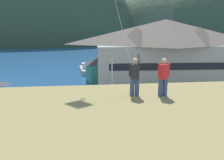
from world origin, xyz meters
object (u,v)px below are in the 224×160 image
object	(u,v)px
wharf_dock	(101,69)
moored_boat_outer_mooring	(116,67)
parked_car_back_row_left	(198,105)
person_kite_flyer	(135,75)
moored_boat_wharfside	(86,70)
parking_light_pole	(112,77)
parked_car_front_row_red	(179,130)
parked_car_corner_spot	(111,113)
parked_car_mid_row_center	(87,136)
person_companion	(163,76)
storage_shed_waterside	(103,68)
parked_car_front_row_silver	(56,112)
harbor_lodge	(165,50)

from	to	relation	value
wharf_dock	moored_boat_outer_mooring	bearing A→B (deg)	-4.43
parked_car_back_row_left	person_kite_flyer	world-z (taller)	person_kite_flyer
moored_boat_wharfside	moored_boat_outer_mooring	bearing A→B (deg)	20.11
moored_boat_outer_mooring	parking_light_pole	size ratio (longest dim) A/B	0.87
parked_car_front_row_red	parking_light_pole	xyz separation A→B (m)	(-5.08, 9.01, 2.85)
wharf_dock	parked_car_front_row_red	distance (m)	32.38
parked_car_corner_spot	parking_light_pole	world-z (taller)	parking_light_pole
parked_car_front_row_red	parked_car_mid_row_center	xyz separation A→B (m)	(-8.20, -0.25, 0.00)
moored_boat_wharfside	parking_light_pole	bearing A→B (deg)	-80.65
moored_boat_outer_mooring	parked_car_back_row_left	xyz separation A→B (m)	(6.48, -25.83, 0.34)
parked_car_corner_spot	moored_boat_wharfside	bearing A→B (deg)	96.38
parked_car_back_row_left	wharf_dock	bearing A→B (deg)	110.40
moored_boat_wharfside	parked_car_corner_spot	bearing A→B (deg)	-83.62
parked_car_front_row_red	person_companion	distance (m)	11.86
parked_car_front_row_red	parked_car_mid_row_center	bearing A→B (deg)	-178.24
storage_shed_waterside	parked_car_corner_spot	xyz separation A→B (m)	(-0.34, -17.17, -1.41)
moored_boat_wharfside	moored_boat_outer_mooring	size ratio (longest dim) A/B	1.14
wharf_dock	parked_car_front_row_red	bearing A→B (deg)	-80.95
moored_boat_wharfside	wharf_dock	bearing A→B (deg)	38.45
wharf_dock	parked_car_front_row_silver	xyz separation A→B (m)	(-6.35, -26.66, 0.71)
person_kite_flyer	parking_light_pole	bearing A→B (deg)	87.37
parked_car_front_row_red	person_kite_flyer	bearing A→B (deg)	-125.57
storage_shed_waterside	parked_car_corner_spot	distance (m)	17.23
moored_boat_wharfside	parked_car_mid_row_center	size ratio (longest dim) A/B	1.51
parked_car_front_row_silver	parked_car_mid_row_center	world-z (taller)	same
parked_car_corner_spot	parked_car_mid_row_center	distance (m)	5.48
parked_car_back_row_left	person_kite_flyer	distance (m)	18.90
parked_car_back_row_left	parked_car_mid_row_center	size ratio (longest dim) A/B	0.99
moored_boat_wharfside	parked_car_front_row_silver	world-z (taller)	moored_boat_wharfside
parked_car_mid_row_center	parked_car_back_row_left	bearing A→B (deg)	25.63
wharf_dock	moored_boat_outer_mooring	xyz separation A→B (m)	(3.21, -0.25, 0.37)
parking_light_pole	person_kite_flyer	distance (m)	17.72
person_companion	parked_car_back_row_left	bearing A→B (deg)	57.20
parked_car_mid_row_center	parking_light_pole	bearing A→B (deg)	71.37
harbor_lodge	parking_light_pole	size ratio (longest dim) A/B	3.76
parked_car_front_row_red	person_kite_flyer	xyz separation A→B (m)	(-5.87, -8.20, 6.98)
storage_shed_waterside	person_kite_flyer	xyz separation A→B (m)	(-0.55, -29.97, 5.57)
parked_car_corner_spot	parked_car_front_row_silver	bearing A→B (deg)	172.92
parked_car_front_row_silver	parked_car_back_row_left	bearing A→B (deg)	2.05
parked_car_front_row_silver	parked_car_corner_spot	bearing A→B (deg)	-7.08
parked_car_back_row_left	parked_car_corner_spot	bearing A→B (deg)	-172.82
wharf_dock	moored_boat_wharfside	world-z (taller)	moored_boat_wharfside
harbor_lodge	parking_light_pole	bearing A→B (deg)	-132.70
moored_boat_outer_mooring	person_kite_flyer	xyz separation A→B (m)	(-3.99, -39.93, 7.32)
harbor_lodge	person_kite_flyer	distance (m)	30.44
harbor_lodge	parked_car_corner_spot	size ratio (longest dim) A/B	5.84
parked_car_front_row_red	parked_car_corner_spot	world-z (taller)	same
person_kite_flyer	parked_car_mid_row_center	bearing A→B (deg)	106.35
parking_light_pole	person_companion	distance (m)	17.91
moored_boat_outer_mooring	parked_car_front_row_silver	size ratio (longest dim) A/B	1.36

